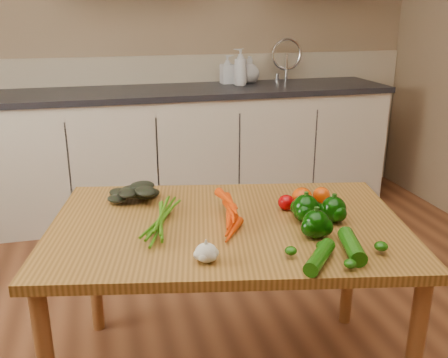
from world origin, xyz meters
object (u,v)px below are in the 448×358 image
table (228,241)px  tomato_c (321,195)px  pepper_a (305,208)px  tomato_b (302,197)px  soap_bottle_c (250,70)px  leafy_greens (132,191)px  soap_bottle_b (227,69)px  tomato_a (286,202)px  soap_bottle_a (240,67)px  pepper_c (316,224)px  carrot_bunch (208,216)px  garlic_bulb (206,253)px  pepper_b (333,210)px  zucchini_b (320,257)px  zucchini_a (352,246)px

table → tomato_c: size_ratio=20.81×
pepper_a → tomato_c: size_ratio=1.45×
tomato_c → tomato_b: bearing=-171.7°
soap_bottle_c → leafy_greens: 2.00m
tomato_c → soap_bottle_c: bearing=81.8°
soap_bottle_b → tomato_a: (-0.27, -1.93, -0.28)m
soap_bottle_a → tomato_c: bearing=-8.1°
soap_bottle_b → tomato_b: soap_bottle_b is taller
leafy_greens → pepper_c: size_ratio=1.91×
soap_bottle_b → pepper_c: 2.22m
carrot_bunch → pepper_a: size_ratio=2.40×
garlic_bulb → pepper_b: bearing=19.7°
tomato_c → carrot_bunch: bearing=-168.3°
table → tomato_c: (0.42, 0.10, 0.11)m
table → carrot_bunch: (-0.08, -0.00, 0.11)m
table → soap_bottle_a: 2.02m
soap_bottle_a → soap_bottle_b: bearing=-150.0°
pepper_a → pepper_c: pepper_a is taller
pepper_b → table: bearing=166.8°
pepper_b → tomato_a: (-0.12, 0.15, -0.02)m
table → tomato_a: size_ratio=21.76×
leafy_greens → pepper_b: pepper_b is taller
zucchini_b → soap_bottle_b: bearing=82.1°
pepper_a → soap_bottle_c: bearing=78.7°
tomato_b → soap_bottle_c: bearing=79.2°
pepper_a → soap_bottle_a: bearing=81.0°
tomato_b → garlic_bulb: bearing=-142.4°
table → soap_bottle_a: (0.59, 1.89, 0.42)m
soap_bottle_c → tomato_a: size_ratio=2.94×
table → pepper_c: (0.26, -0.19, 0.12)m
soap_bottle_c → pepper_b: soap_bottle_c is taller
soap_bottle_b → table: bearing=162.2°
soap_bottle_c → tomato_b: (-0.36, -1.91, -0.27)m
soap_bottle_a → zucchini_b: 2.32m
pepper_c → zucchini_a: (0.06, -0.14, -0.02)m
soap_bottle_b → pepper_c: size_ratio=2.14×
soap_bottle_c → soap_bottle_a: bearing=-127.4°
pepper_c → tomato_b: pepper_c is taller
tomato_a → tomato_b: tomato_b is taller
pepper_c → tomato_c: (0.16, 0.29, -0.02)m
carrot_bunch → zucchini_b: carrot_bunch is taller
soap_bottle_b → tomato_a: bearing=168.9°
garlic_bulb → pepper_c: 0.41m
pepper_b → zucchini_a: pepper_b is taller
pepper_a → tomato_c: (0.14, 0.16, -0.02)m
leafy_greens → garlic_bulb: (0.18, -0.56, -0.02)m
carrot_bunch → tomato_c: (0.49, 0.10, -0.00)m
leafy_greens → soap_bottle_c: bearing=59.4°
tomato_a → soap_bottle_b: bearing=82.1°
garlic_bulb → tomato_b: 0.59m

